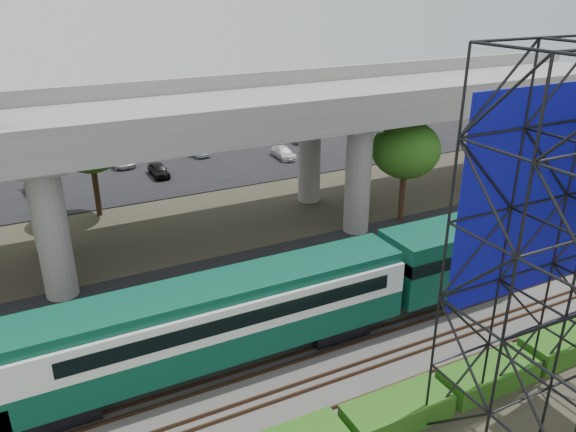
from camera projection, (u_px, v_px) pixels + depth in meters
ground at (323, 369)px, 26.20m from camera, size 140.00×140.00×0.00m
ballast_bed at (302, 344)px, 27.80m from camera, size 90.00×12.00×0.20m
service_road at (238, 272)px, 34.82m from camera, size 90.00×5.00×0.08m
parking_lot at (146, 168)px, 54.15m from camera, size 90.00×18.00×0.08m
harbor_water at (104, 122)px, 72.26m from camera, size 140.00×40.00×0.03m
rail_tracks at (302, 341)px, 27.73m from camera, size 90.00×9.52×0.16m
commuter_train at (252, 309)px, 25.63m from camera, size 29.30×3.06×4.30m
overpass at (182, 126)px, 35.65m from camera, size 80.00×12.00×12.40m
hedge_strip at (397, 410)px, 22.86m from camera, size 34.60×1.80×1.20m
trees at (132, 172)px, 35.40m from camera, size 40.94×16.94×7.69m
parked_cars at (151, 162)px, 53.92m from camera, size 39.05×9.35×1.23m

